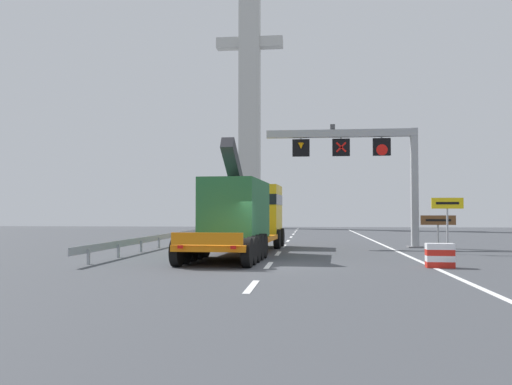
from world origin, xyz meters
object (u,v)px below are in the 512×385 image
object	(u,v)px
exit_sign_yellow	(447,211)
tourist_info_sign_brown	(438,223)
crash_barrier_striped	(440,256)
bridge_pylon_distant	(250,76)
overhead_lane_gantry	(363,154)
heavy_haul_truck_orange	(246,214)

from	to	relation	value
exit_sign_yellow	tourist_info_sign_brown	distance (m)	2.62
crash_barrier_striped	bridge_pylon_distant	distance (m)	55.62
exit_sign_yellow	tourist_info_sign_brown	bearing A→B (deg)	86.92
exit_sign_yellow	bridge_pylon_distant	distance (m)	49.39
overhead_lane_gantry	exit_sign_yellow	xyz separation A→B (m)	(3.64, -4.65, -3.39)
heavy_haul_truck_orange	tourist_info_sign_brown	bearing A→B (deg)	14.87
bridge_pylon_distant	crash_barrier_striped	bearing A→B (deg)	-75.62
overhead_lane_gantry	bridge_pylon_distant	bearing A→B (deg)	106.22
overhead_lane_gantry	tourist_info_sign_brown	xyz separation A→B (m)	(3.77, -2.12, -4.04)
heavy_haul_truck_orange	tourist_info_sign_brown	world-z (taller)	heavy_haul_truck_orange
overhead_lane_gantry	tourist_info_sign_brown	distance (m)	5.92
overhead_lane_gantry	crash_barrier_striped	size ratio (longest dim) A/B	9.02
heavy_haul_truck_orange	crash_barrier_striped	distance (m)	10.62
overhead_lane_gantry	bridge_pylon_distant	distance (m)	43.01
exit_sign_yellow	tourist_info_sign_brown	world-z (taller)	exit_sign_yellow
heavy_haul_truck_orange	crash_barrier_striped	size ratio (longest dim) A/B	13.96
heavy_haul_truck_orange	bridge_pylon_distant	world-z (taller)	bridge_pylon_distant
tourist_info_sign_brown	crash_barrier_striped	world-z (taller)	tourist_info_sign_brown
overhead_lane_gantry	bridge_pylon_distant	size ratio (longest dim) A/B	0.23
overhead_lane_gantry	crash_barrier_striped	distance (m)	12.71
heavy_haul_truck_orange	tourist_info_sign_brown	xyz separation A→B (m)	(10.23, 2.72, -0.52)
exit_sign_yellow	heavy_haul_truck_orange	bearing A→B (deg)	-178.94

